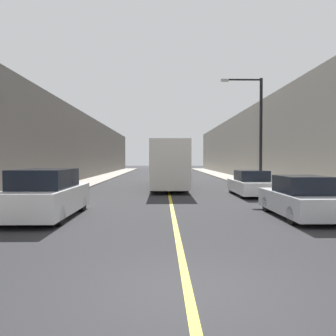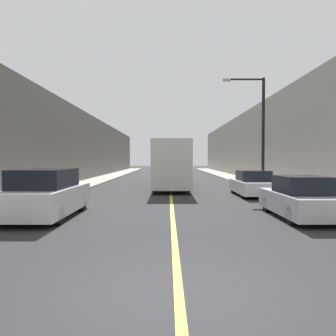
% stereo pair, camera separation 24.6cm
% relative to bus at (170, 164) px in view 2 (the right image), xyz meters
% --- Properties ---
extents(ground_plane, '(200.00, 200.00, 0.00)m').
position_rel_bus_xyz_m(ground_plane, '(-0.04, -20.18, -1.81)').
color(ground_plane, '#2D2D30').
extents(sidewalk_left, '(2.59, 72.00, 0.12)m').
position_rel_bus_xyz_m(sidewalk_left, '(-7.23, 9.82, -1.76)').
color(sidewalk_left, '#B2AA9E').
rests_on(sidewalk_left, ground).
extents(sidewalk_right, '(2.59, 72.00, 0.12)m').
position_rel_bus_xyz_m(sidewalk_right, '(7.14, 9.82, -1.76)').
color(sidewalk_right, '#B2AA9E').
rests_on(sidewalk_right, ground).
extents(building_row_left, '(4.00, 72.00, 6.93)m').
position_rel_bus_xyz_m(building_row_left, '(-10.52, 9.82, 1.65)').
color(building_row_left, '#66605B').
rests_on(building_row_left, ground).
extents(building_row_right, '(4.00, 72.00, 7.50)m').
position_rel_bus_xyz_m(building_row_right, '(10.43, 9.82, 1.94)').
color(building_row_right, gray).
rests_on(building_row_right, ground).
extents(road_center_line, '(0.16, 72.00, 0.01)m').
position_rel_bus_xyz_m(road_center_line, '(-0.04, 9.82, -1.81)').
color(road_center_line, gold).
rests_on(road_center_line, ground).
extents(bus, '(2.51, 11.97, 3.40)m').
position_rel_bus_xyz_m(bus, '(0.00, 0.00, 0.00)').
color(bus, silver).
rests_on(bus, ground).
extents(parked_suv_left, '(2.04, 4.79, 1.81)m').
position_rel_bus_xyz_m(parked_suv_left, '(-4.73, -13.22, -0.97)').
color(parked_suv_left, silver).
rests_on(parked_suv_left, ground).
extents(car_right_near, '(1.75, 4.31, 1.56)m').
position_rel_bus_xyz_m(car_right_near, '(4.61, -13.36, -1.11)').
color(car_right_near, silver).
rests_on(car_right_near, ground).
extents(car_right_mid, '(1.89, 4.38, 1.51)m').
position_rel_bus_xyz_m(car_right_mid, '(4.76, -6.09, -1.13)').
color(car_right_mid, silver).
rests_on(car_right_mid, ground).
extents(street_lamp_right, '(2.81, 0.24, 7.45)m').
position_rel_bus_xyz_m(street_lamp_right, '(5.89, -3.44, 2.59)').
color(street_lamp_right, black).
rests_on(street_lamp_right, sidewalk_right).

